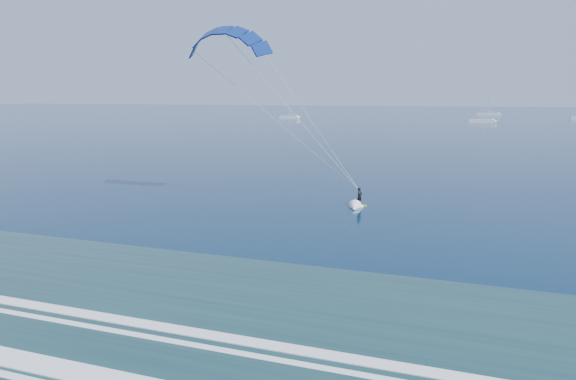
{
  "coord_description": "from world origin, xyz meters",
  "views": [
    {
      "loc": [
        18.26,
        -7.43,
        9.46
      ],
      "look_at": [
        5.98,
        27.84,
        2.53
      ],
      "focal_mm": 32.0,
      "sensor_mm": 36.0,
      "label": 1
    }
  ],
  "objects_px": {
    "sailboat_1": "(482,121)",
    "sailboat_2": "(488,114)",
    "sailboat_0": "(289,117)",
    "kitesurfer_rig": "(284,104)"
  },
  "relations": [
    {
      "from": "sailboat_1",
      "to": "sailboat_2",
      "type": "xyz_separation_m",
      "value": [
        4.3,
        69.41,
        0.01
      ]
    },
    {
      "from": "sailboat_0",
      "to": "sailboat_2",
      "type": "relative_size",
      "value": 0.8
    },
    {
      "from": "sailboat_0",
      "to": "sailboat_2",
      "type": "xyz_separation_m",
      "value": [
        76.33,
        63.91,
        0.02
      ]
    },
    {
      "from": "kitesurfer_rig",
      "to": "sailboat_2",
      "type": "relative_size",
      "value": 1.34
    },
    {
      "from": "kitesurfer_rig",
      "to": "sailboat_2",
      "type": "xyz_separation_m",
      "value": [
        23.83,
        217.4,
        -8.03
      ]
    },
    {
      "from": "sailboat_1",
      "to": "sailboat_2",
      "type": "distance_m",
      "value": 69.54
    },
    {
      "from": "kitesurfer_rig",
      "to": "sailboat_0",
      "type": "bearing_deg",
      "value": 108.88
    },
    {
      "from": "kitesurfer_rig",
      "to": "sailboat_1",
      "type": "height_order",
      "value": "kitesurfer_rig"
    },
    {
      "from": "kitesurfer_rig",
      "to": "sailboat_2",
      "type": "height_order",
      "value": "kitesurfer_rig"
    },
    {
      "from": "sailboat_1",
      "to": "sailboat_2",
      "type": "height_order",
      "value": "sailboat_2"
    }
  ]
}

